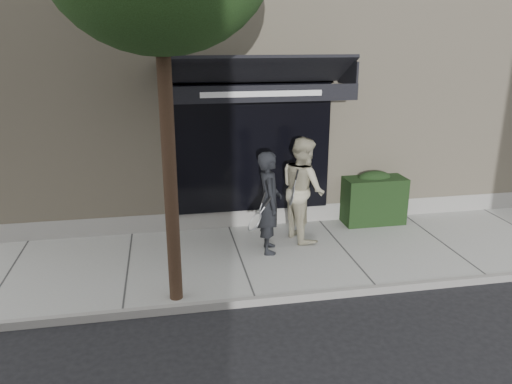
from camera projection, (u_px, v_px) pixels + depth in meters
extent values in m
plane|color=black|center=(343.00, 254.00, 9.55)|extent=(80.00, 80.00, 0.00)
cube|color=#989994|center=(343.00, 251.00, 9.53)|extent=(20.00, 3.00, 0.12)
cube|color=gray|center=(377.00, 289.00, 8.07)|extent=(20.00, 0.10, 0.14)
cube|color=#B9AA8D|center=(284.00, 84.00, 13.40)|extent=(14.00, 7.00, 5.50)
cube|color=gray|center=(317.00, 212.00, 11.07)|extent=(14.02, 0.42, 0.50)
cube|color=black|center=(251.00, 148.00, 10.19)|extent=(3.20, 0.30, 2.60)
cube|color=gray|center=(172.00, 149.00, 10.05)|extent=(0.08, 0.40, 2.60)
cube|color=gray|center=(324.00, 143.00, 10.62)|extent=(0.08, 0.40, 2.60)
cube|color=gray|center=(250.00, 80.00, 9.93)|extent=(3.36, 0.40, 0.12)
cube|color=black|center=(257.00, 69.00, 9.20)|extent=(3.60, 1.03, 0.55)
cube|color=black|center=(262.00, 94.00, 8.84)|extent=(3.60, 0.05, 0.30)
cube|color=white|center=(262.00, 94.00, 8.82)|extent=(2.20, 0.01, 0.10)
cube|color=black|center=(159.00, 75.00, 8.90)|extent=(0.04, 1.00, 0.45)
cube|color=black|center=(348.00, 72.00, 9.53)|extent=(0.04, 1.00, 0.45)
cube|color=black|center=(373.00, 200.00, 10.73)|extent=(1.30, 0.70, 1.00)
ellipsoid|color=black|center=(375.00, 177.00, 10.58)|extent=(0.71, 0.38, 0.27)
cylinder|color=black|center=(169.00, 154.00, 7.04)|extent=(0.20, 0.20, 4.80)
imported|color=black|center=(269.00, 202.00, 9.13)|extent=(0.53, 0.74, 1.91)
torus|color=silver|center=(257.00, 220.00, 8.82)|extent=(0.13, 0.31, 0.30)
cylinder|color=silver|center=(257.00, 220.00, 8.82)|extent=(0.10, 0.28, 0.26)
cylinder|color=silver|center=(257.00, 220.00, 8.82)|extent=(0.18, 0.03, 0.07)
cylinder|color=black|center=(257.00, 220.00, 8.82)|extent=(0.20, 0.05, 0.09)
torus|color=silver|center=(255.00, 222.00, 8.74)|extent=(0.23, 0.33, 0.26)
cylinder|color=silver|center=(255.00, 222.00, 8.74)|extent=(0.19, 0.29, 0.22)
cylinder|color=silver|center=(255.00, 222.00, 8.74)|extent=(0.16, 0.04, 0.12)
cylinder|color=black|center=(255.00, 222.00, 8.74)|extent=(0.18, 0.05, 0.14)
imported|color=#B3AD8F|center=(303.00, 189.00, 9.73)|extent=(0.97, 1.14, 2.05)
torus|color=silver|center=(292.00, 196.00, 9.38)|extent=(0.13, 0.31, 0.30)
cylinder|color=silver|center=(292.00, 196.00, 9.38)|extent=(0.10, 0.28, 0.27)
cylinder|color=silver|center=(292.00, 196.00, 9.38)|extent=(0.18, 0.05, 0.06)
cylinder|color=black|center=(292.00, 196.00, 9.38)|extent=(0.20, 0.06, 0.07)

